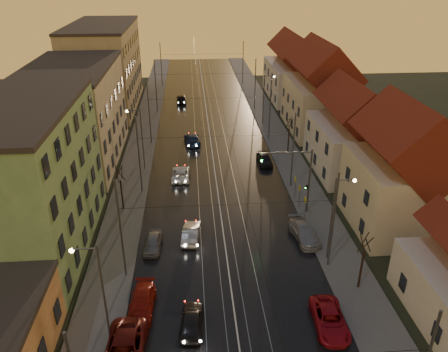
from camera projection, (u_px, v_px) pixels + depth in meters
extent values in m
cube|color=black|center=(210.00, 139.00, 64.85)|extent=(16.00, 120.00, 0.04)
cube|color=#4C4C4C|center=(142.00, 140.00, 64.12)|extent=(4.00, 120.00, 0.15)
cube|color=#4C4C4C|center=(277.00, 137.00, 65.53)|extent=(4.00, 120.00, 0.15)
cube|color=gray|center=(195.00, 139.00, 64.68)|extent=(0.06, 120.00, 0.03)
cube|color=gray|center=(205.00, 139.00, 64.78)|extent=(0.06, 120.00, 0.03)
cube|color=gray|center=(215.00, 138.00, 64.89)|extent=(0.06, 120.00, 0.03)
cube|color=gray|center=(225.00, 138.00, 64.99)|extent=(0.06, 120.00, 0.03)
cube|color=#5F8B58|center=(21.00, 184.00, 37.49)|extent=(10.00, 18.00, 13.00)
cube|color=tan|center=(75.00, 116.00, 55.62)|extent=(10.00, 20.00, 12.00)
cube|color=#91825E|center=(105.00, 68.00, 76.67)|extent=(10.00, 24.00, 14.00)
cube|color=beige|center=(398.00, 194.00, 42.13)|extent=(8.50, 10.00, 7.00)
pyramid|color=#521E12|center=(409.00, 142.00, 39.76)|extent=(8.67, 10.20, 3.80)
cube|color=beige|center=(352.00, 147.00, 53.99)|extent=(9.00, 12.00, 6.00)
pyramid|color=#521E12|center=(357.00, 112.00, 51.97)|extent=(9.18, 12.24, 3.20)
cube|color=beige|center=(319.00, 106.00, 67.09)|extent=(9.00, 14.00, 7.50)
pyramid|color=#521E12|center=(323.00, 68.00, 64.57)|extent=(9.18, 14.28, 4.00)
cube|color=beige|center=(293.00, 81.00, 83.43)|extent=(9.00, 16.00, 6.50)
pyramid|color=#521E12|center=(295.00, 54.00, 81.23)|extent=(9.18, 16.32, 3.50)
cylinder|color=#595B60|center=(121.00, 231.00, 34.51)|extent=(0.16, 0.16, 9.00)
cylinder|color=#595B60|center=(333.00, 222.00, 35.73)|extent=(0.16, 0.16, 9.00)
cylinder|color=#595B60|center=(139.00, 156.00, 47.95)|extent=(0.16, 0.16, 9.00)
cylinder|color=#595B60|center=(293.00, 151.00, 49.16)|extent=(0.16, 0.16, 9.00)
cylinder|color=#595B60|center=(149.00, 113.00, 61.38)|extent=(0.16, 0.16, 9.00)
cylinder|color=#595B60|center=(270.00, 111.00, 62.59)|extent=(0.16, 0.16, 9.00)
cylinder|color=#595B60|center=(156.00, 86.00, 74.81)|extent=(0.16, 0.16, 9.00)
cylinder|color=#595B60|center=(255.00, 84.00, 76.02)|extent=(0.16, 0.16, 9.00)
cylinder|color=#595B60|center=(161.00, 64.00, 90.93)|extent=(0.16, 0.16, 9.00)
cylinder|color=#595B60|center=(243.00, 63.00, 92.14)|extent=(0.16, 0.16, 9.00)
cylinder|color=#595B60|center=(104.00, 296.00, 28.45)|extent=(0.14, 0.14, 8.00)
cylinder|color=#595B60|center=(83.00, 249.00, 26.73)|extent=(1.60, 0.10, 0.10)
sphere|color=#FFD88C|center=(72.00, 251.00, 26.72)|extent=(0.32, 0.32, 0.32)
cylinder|color=#595B60|center=(331.00, 220.00, 36.86)|extent=(0.14, 0.14, 8.00)
cylinder|color=#595B60|center=(346.00, 180.00, 35.24)|extent=(1.60, 0.10, 0.10)
sphere|color=#FFD88C|center=(355.00, 180.00, 35.34)|extent=(0.32, 0.32, 0.32)
cylinder|color=#595B60|center=(142.00, 140.00, 53.52)|extent=(0.14, 0.14, 8.00)
cylinder|color=#595B60|center=(133.00, 110.00, 51.80)|extent=(1.60, 0.10, 0.10)
sphere|color=#FFD88C|center=(127.00, 111.00, 51.79)|extent=(0.32, 0.32, 0.32)
cylinder|color=#595B60|center=(263.00, 100.00, 69.09)|extent=(0.14, 0.14, 8.00)
cylinder|color=#595B60|center=(270.00, 76.00, 67.48)|extent=(1.60, 0.10, 0.10)
sphere|color=#FFD88C|center=(274.00, 77.00, 67.57)|extent=(0.32, 0.32, 0.32)
cylinder|color=#595B60|center=(309.00, 182.00, 44.21)|extent=(0.20, 0.20, 7.20)
cylinder|color=#595B60|center=(286.00, 153.00, 42.58)|extent=(5.20, 0.14, 0.14)
imported|color=black|center=(261.00, 159.00, 42.67)|extent=(0.15, 0.18, 0.90)
sphere|color=#19FF3F|center=(262.00, 161.00, 42.63)|extent=(0.20, 0.20, 0.20)
cylinder|color=black|center=(122.00, 195.00, 45.46)|extent=(0.18, 0.18, 3.50)
cylinder|color=black|center=(122.00, 173.00, 44.43)|extent=(0.37, 0.92, 1.61)
cylinder|color=black|center=(119.00, 172.00, 44.54)|extent=(0.91, 0.40, 1.61)
cylinder|color=black|center=(117.00, 174.00, 44.25)|extent=(0.37, 0.92, 1.61)
cylinder|color=black|center=(120.00, 174.00, 44.15)|extent=(0.84, 0.54, 1.62)
cylinder|color=black|center=(361.00, 271.00, 34.36)|extent=(0.18, 0.18, 3.50)
cylinder|color=black|center=(368.00, 243.00, 33.33)|extent=(0.37, 0.92, 1.61)
cylinder|color=black|center=(363.00, 242.00, 33.44)|extent=(0.91, 0.40, 1.61)
cylinder|color=black|center=(363.00, 245.00, 33.15)|extent=(0.37, 0.92, 1.61)
cylinder|color=black|center=(368.00, 245.00, 33.05)|extent=(0.84, 0.54, 1.62)
cylinder|color=black|center=(288.00, 141.00, 59.45)|extent=(0.18, 0.18, 3.50)
cylinder|color=black|center=(291.00, 123.00, 58.42)|extent=(0.37, 0.92, 1.61)
cylinder|color=black|center=(289.00, 122.00, 58.53)|extent=(0.91, 0.40, 1.61)
cylinder|color=black|center=(288.00, 123.00, 58.23)|extent=(0.37, 0.92, 1.61)
cylinder|color=black|center=(291.00, 123.00, 58.14)|extent=(0.84, 0.54, 1.62)
imported|color=black|center=(192.00, 321.00, 31.02)|extent=(1.96, 4.10, 1.35)
imported|color=#959599|center=(191.00, 233.00, 41.08)|extent=(1.91, 4.31, 1.38)
imported|color=silver|center=(181.00, 174.00, 52.74)|extent=(2.21, 4.59, 1.26)
imported|color=navy|center=(192.00, 139.00, 62.86)|extent=(2.55, 5.17, 1.45)
imported|color=black|center=(181.00, 99.00, 81.36)|extent=(1.87, 4.46, 1.51)
imported|color=#5B110F|center=(124.00, 351.00, 28.45)|extent=(2.82, 5.75, 1.57)
imported|color=maroon|center=(142.00, 303.00, 32.62)|extent=(2.08, 4.61, 1.31)
imported|color=gray|center=(153.00, 242.00, 39.74)|extent=(1.80, 3.87, 1.28)
imported|color=#A8101E|center=(330.00, 319.00, 31.13)|extent=(2.42, 4.86, 1.32)
imported|color=#9A9BA0|center=(305.00, 233.00, 41.08)|extent=(2.59, 5.10, 1.42)
imported|color=black|center=(264.00, 159.00, 56.43)|extent=(1.80, 4.29, 1.45)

